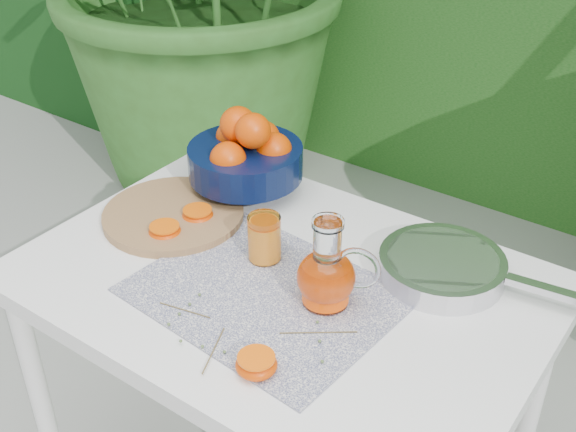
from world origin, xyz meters
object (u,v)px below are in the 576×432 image
Objects in this scene: cutting_board at (173,215)px; fruit_bowl at (246,154)px; saute_pan at (444,266)px; juice_pitcher at (327,275)px; white_table at (282,309)px.

cutting_board is 0.22m from fruit_bowl.
saute_pan reaches higher than cutting_board.
fruit_bowl reaches higher than juice_pitcher.
saute_pan is (0.57, 0.15, 0.02)m from cutting_board.
cutting_board is at bearing -165.18° from saute_pan.
fruit_bowl is 0.61× the size of saute_pan.
juice_pitcher reaches higher than saute_pan.
juice_pitcher is 0.25m from saute_pan.
juice_pitcher is (0.43, -0.05, 0.06)m from cutting_board.
juice_pitcher is at bearing -8.58° from white_table.
juice_pitcher is at bearing -124.73° from saute_pan.
cutting_board is (-0.32, 0.03, 0.09)m from white_table.
white_table is 0.33m from cutting_board.
cutting_board is 1.73× the size of juice_pitcher.
juice_pitcher is at bearing -32.63° from fruit_bowl.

